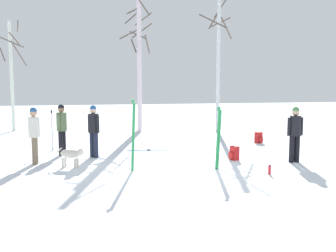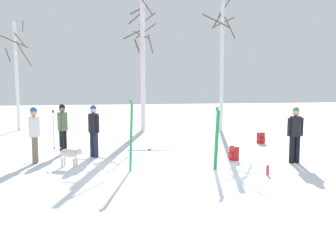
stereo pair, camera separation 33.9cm
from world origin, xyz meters
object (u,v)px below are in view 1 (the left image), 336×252
(backpack_1, at_px, (234,153))
(birch_tree_1, at_px, (12,73))
(person_2, at_px, (94,128))
(ski_poles_0, at_px, (52,129))
(person_3, at_px, (295,131))
(backpack_0, at_px, (259,138))
(birch_tree_3, at_px, (139,60))
(birch_tree_2, at_px, (139,60))
(water_bottle_0, at_px, (270,170))
(person_0, at_px, (34,132))
(dog, at_px, (71,155))
(ski_pair_lying_0, at_px, (150,150))
(ski_pair_planted_0, at_px, (218,138))
(person_1, at_px, (62,126))
(ski_pair_planted_1, at_px, (133,136))
(birch_tree_4, at_px, (218,62))

(backpack_1, distance_m, birch_tree_1, 12.32)
(person_2, bearing_deg, ski_poles_0, 133.72)
(person_3, relative_size, backpack_1, 3.90)
(backpack_0, distance_m, birch_tree_3, 7.55)
(backpack_0, distance_m, birch_tree_2, 6.86)
(person_2, distance_m, birch_tree_3, 7.88)
(water_bottle_0, bearing_deg, person_0, 158.08)
(dog, bearing_deg, ski_poles_0, 105.70)
(ski_pair_lying_0, distance_m, water_bottle_0, 4.94)
(person_2, distance_m, backpack_0, 6.79)
(birch_tree_1, bearing_deg, ski_pair_planted_0, -53.03)
(dog, xyz_separation_m, birch_tree_2, (2.83, 7.34, 3.10))
(birch_tree_2, bearing_deg, person_1, -121.59)
(birch_tree_2, bearing_deg, ski_pair_planted_0, -81.17)
(person_2, bearing_deg, backpack_0, 15.00)
(person_0, distance_m, ski_pair_planted_0, 5.49)
(ski_pair_planted_1, bearing_deg, birch_tree_3, 82.33)
(person_1, relative_size, birch_tree_1, 0.32)
(person_1, relative_size, water_bottle_0, 6.36)
(person_0, xyz_separation_m, ski_pair_lying_0, (3.74, 1.60, -0.97))
(ski_pair_planted_1, xyz_separation_m, backpack_0, (5.44, 3.94, -0.78))
(ski_pair_planted_0, relative_size, birch_tree_1, 0.33)
(person_0, distance_m, birch_tree_2, 8.08)
(birch_tree_2, distance_m, birch_tree_4, 3.85)
(person_0, xyz_separation_m, ski_pair_planted_1, (2.83, -1.54, 0.02))
(person_1, xyz_separation_m, birch_tree_2, (3.24, 5.27, 2.51))
(person_0, bearing_deg, ski_poles_0, 82.77)
(ski_pair_planted_0, relative_size, ski_pair_planted_1, 0.89)
(ski_pair_planted_0, bearing_deg, backpack_0, 53.38)
(birch_tree_1, bearing_deg, person_2, -62.28)
(person_0, bearing_deg, birch_tree_1, 104.98)
(birch_tree_2, bearing_deg, ski_poles_0, -129.76)
(ski_pair_planted_1, height_order, ski_pair_lying_0, ski_pair_planted_1)
(person_2, relative_size, backpack_1, 3.90)
(person_1, height_order, birch_tree_2, birch_tree_2)
(person_1, height_order, person_3, same)
(person_3, xyz_separation_m, birch_tree_3, (-3.74, 8.99, 2.54))
(water_bottle_0, xyz_separation_m, birch_tree_3, (-2.31, 10.31, 3.39))
(water_bottle_0, distance_m, birch_tree_2, 10.06)
(person_1, xyz_separation_m, ski_poles_0, (-0.41, 0.88, -0.20))
(ski_poles_0, bearing_deg, ski_pair_planted_1, -55.70)
(birch_tree_3, xyz_separation_m, birch_tree_4, (3.69, -1.53, -0.11))
(person_2, bearing_deg, birch_tree_4, 42.76)
(person_1, height_order, birch_tree_4, birch_tree_4)
(ski_pair_planted_0, xyz_separation_m, water_bottle_0, (1.16, -0.87, -0.75))
(dog, xyz_separation_m, ski_pair_planted_0, (4.12, -0.95, 0.49))
(ski_poles_0, xyz_separation_m, water_bottle_0, (6.10, -4.77, -0.65))
(ski_pair_planted_0, distance_m, ski_pair_planted_1, 2.40)
(ski_poles_0, height_order, backpack_1, ski_poles_0)
(backpack_1, bearing_deg, ski_poles_0, 154.60)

